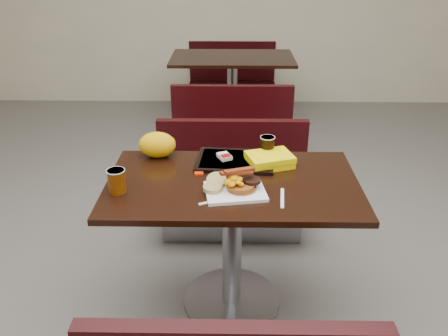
{
  "coord_description": "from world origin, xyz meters",
  "views": [
    {
      "loc": [
        -0.01,
        -1.96,
        1.79
      ],
      "look_at": [
        -0.04,
        0.0,
        0.82
      ],
      "focal_mm": 37.38,
      "sensor_mm": 36.0,
      "label": 1
    }
  ],
  "objects_px": {
    "pancake_stack": "(242,186)",
    "knife": "(282,198)",
    "hashbrown_sleeve_left": "(224,156)",
    "bench_far_n": "(232,77)",
    "fork": "(210,202)",
    "paper_bag": "(157,145)",
    "bench_near_n": "(232,184)",
    "table_far": "(232,94)",
    "coffee_cup_far": "(267,146)",
    "coffee_cup_near": "(117,181)",
    "table_near": "(232,246)",
    "platter": "(235,191)",
    "tray": "(235,161)",
    "bench_far_s": "(232,119)",
    "clamshell": "(270,160)"
  },
  "relations": [
    {
      "from": "bench_near_n",
      "to": "paper_bag",
      "type": "bearing_deg",
      "value": -133.25
    },
    {
      "from": "bench_far_n",
      "to": "fork",
      "type": "distance_m",
      "value": 3.52
    },
    {
      "from": "bench_far_s",
      "to": "coffee_cup_far",
      "type": "distance_m",
      "value": 1.7
    },
    {
      "from": "coffee_cup_far",
      "to": "paper_bag",
      "type": "distance_m",
      "value": 0.58
    },
    {
      "from": "coffee_cup_near",
      "to": "paper_bag",
      "type": "height_order",
      "value": "paper_bag"
    },
    {
      "from": "bench_far_n",
      "to": "paper_bag",
      "type": "relative_size",
      "value": 5.14
    },
    {
      "from": "table_near",
      "to": "pancake_stack",
      "type": "relative_size",
      "value": 9.01
    },
    {
      "from": "table_far",
      "to": "tray",
      "type": "xyz_separation_m",
      "value": [
        0.01,
        -2.39,
        0.38
      ]
    },
    {
      "from": "pancake_stack",
      "to": "hashbrown_sleeve_left",
      "type": "bearing_deg",
      "value": 104.48
    },
    {
      "from": "pancake_stack",
      "to": "fork",
      "type": "distance_m",
      "value": 0.17
    },
    {
      "from": "knife",
      "to": "hashbrown_sleeve_left",
      "type": "relative_size",
      "value": 2.21
    },
    {
      "from": "platter",
      "to": "pancake_stack",
      "type": "bearing_deg",
      "value": 13.04
    },
    {
      "from": "table_near",
      "to": "bench_far_n",
      "type": "height_order",
      "value": "table_near"
    },
    {
      "from": "tray",
      "to": "table_far",
      "type": "bearing_deg",
      "value": 94.73
    },
    {
      "from": "bench_far_n",
      "to": "pancake_stack",
      "type": "relative_size",
      "value": 7.5
    },
    {
      "from": "bench_near_n",
      "to": "clamshell",
      "type": "bearing_deg",
      "value": -70.13
    },
    {
      "from": "table_far",
      "to": "paper_bag",
      "type": "height_order",
      "value": "paper_bag"
    },
    {
      "from": "fork",
      "to": "paper_bag",
      "type": "relative_size",
      "value": 0.74
    },
    {
      "from": "table_far",
      "to": "fork",
      "type": "relative_size",
      "value": 8.35
    },
    {
      "from": "tray",
      "to": "fork",
      "type": "bearing_deg",
      "value": -100.95
    },
    {
      "from": "pancake_stack",
      "to": "fork",
      "type": "height_order",
      "value": "pancake_stack"
    },
    {
      "from": "platter",
      "to": "pancake_stack",
      "type": "height_order",
      "value": "pancake_stack"
    },
    {
      "from": "table_near",
      "to": "bench_far_s",
      "type": "relative_size",
      "value": 1.2
    },
    {
      "from": "platter",
      "to": "coffee_cup_near",
      "type": "distance_m",
      "value": 0.54
    },
    {
      "from": "bench_far_n",
      "to": "paper_bag",
      "type": "xyz_separation_m",
      "value": [
        -0.4,
        -3.02,
        0.46
      ]
    },
    {
      "from": "bench_near_n",
      "to": "fork",
      "type": "xyz_separation_m",
      "value": [
        -0.1,
        -0.9,
        0.39
      ]
    },
    {
      "from": "bench_near_n",
      "to": "pancake_stack",
      "type": "bearing_deg",
      "value": -87.13
    },
    {
      "from": "table_near",
      "to": "clamshell",
      "type": "xyz_separation_m",
      "value": [
        0.19,
        0.18,
        0.41
      ]
    },
    {
      "from": "hashbrown_sleeve_left",
      "to": "coffee_cup_far",
      "type": "relative_size",
      "value": 0.78
    },
    {
      "from": "table_near",
      "to": "tray",
      "type": "distance_m",
      "value": 0.44
    },
    {
      "from": "pancake_stack",
      "to": "coffee_cup_far",
      "type": "bearing_deg",
      "value": 69.26
    },
    {
      "from": "table_near",
      "to": "coffee_cup_far",
      "type": "xyz_separation_m",
      "value": [
        0.18,
        0.27,
        0.44
      ]
    },
    {
      "from": "pancake_stack",
      "to": "coffee_cup_near",
      "type": "relative_size",
      "value": 1.21
    },
    {
      "from": "tray",
      "to": "hashbrown_sleeve_left",
      "type": "distance_m",
      "value": 0.06
    },
    {
      "from": "table_near",
      "to": "hashbrown_sleeve_left",
      "type": "relative_size",
      "value": 15.33
    },
    {
      "from": "coffee_cup_near",
      "to": "clamshell",
      "type": "xyz_separation_m",
      "value": [
        0.71,
        0.29,
        -0.03
      ]
    },
    {
      "from": "tray",
      "to": "bench_far_n",
      "type": "bearing_deg",
      "value": 94.66
    },
    {
      "from": "table_near",
      "to": "coffee_cup_near",
      "type": "bearing_deg",
      "value": -168.26
    },
    {
      "from": "pancake_stack",
      "to": "knife",
      "type": "xyz_separation_m",
      "value": [
        0.18,
        -0.06,
        -0.03
      ]
    },
    {
      "from": "knife",
      "to": "tray",
      "type": "relative_size",
      "value": 0.44
    },
    {
      "from": "pancake_stack",
      "to": "bench_far_n",
      "type": "bearing_deg",
      "value": 90.68
    },
    {
      "from": "bench_far_n",
      "to": "pancake_stack",
      "type": "height_order",
      "value": "pancake_stack"
    },
    {
      "from": "table_far",
      "to": "paper_bag",
      "type": "bearing_deg",
      "value": -99.69
    },
    {
      "from": "platter",
      "to": "coffee_cup_near",
      "type": "xyz_separation_m",
      "value": [
        -0.54,
        0.0,
        0.05
      ]
    },
    {
      "from": "knife",
      "to": "coffee_cup_far",
      "type": "xyz_separation_m",
      "value": [
        -0.04,
        0.43,
        0.07
      ]
    },
    {
      "from": "paper_bag",
      "to": "fork",
      "type": "bearing_deg",
      "value": -58.2
    },
    {
      "from": "fork",
      "to": "table_far",
      "type": "bearing_deg",
      "value": 62.84
    },
    {
      "from": "coffee_cup_near",
      "to": "hashbrown_sleeve_left",
      "type": "relative_size",
      "value": 1.41
    },
    {
      "from": "platter",
      "to": "fork",
      "type": "distance_m",
      "value": 0.14
    },
    {
      "from": "platter",
      "to": "hashbrown_sleeve_left",
      "type": "relative_size",
      "value": 3.42
    }
  ]
}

